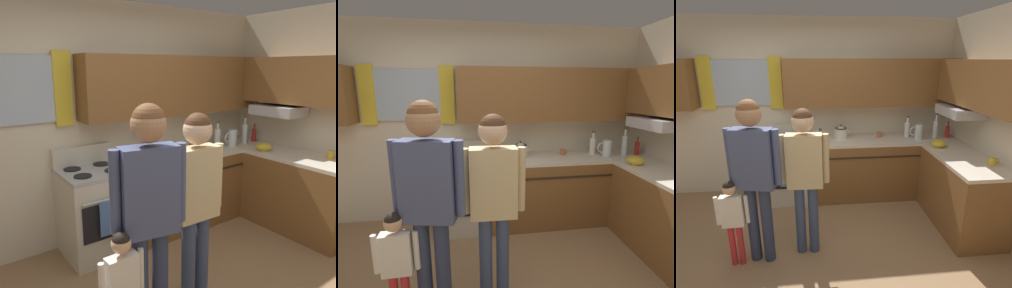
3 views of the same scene
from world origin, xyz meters
TOP-DOWN VIEW (x-y plane):
  - back_wall_unit at (0.10, 1.82)m, footprint 4.60×0.42m
  - kitchen_counter_run at (1.50, 1.21)m, footprint 2.16×1.84m
  - stove_oven at (-0.19, 1.54)m, footprint 0.63×0.67m
  - bottle_milk_white at (1.59, 1.60)m, footprint 0.08×0.08m
  - bottle_tall_clear at (1.98, 1.48)m, footprint 0.07×0.07m
  - bottle_squat_brown at (0.28, 1.43)m, footprint 0.08×0.08m
  - bottle_sauce_red at (2.17, 1.47)m, footprint 0.06×0.06m
  - cup_terracotta at (1.17, 1.61)m, footprint 0.11×0.07m
  - stovetop_kettle at (0.58, 1.61)m, footprint 0.27×0.20m
  - water_pitcher at (1.71, 1.45)m, footprint 0.19×0.11m
  - mixing_bowl at (1.85, 1.05)m, footprint 0.19×0.19m
  - adult_holding_child at (-0.38, 0.22)m, footprint 0.52×0.23m
  - adult_in_plaid at (0.09, 0.29)m, footprint 0.50×0.22m
  - small_child at (-0.62, 0.17)m, footprint 0.32×0.13m

SIDE VIEW (x-z plane):
  - kitchen_counter_run at x=1.50m, z-range 0.00..0.90m
  - stove_oven at x=-0.19m, z-range -0.08..1.02m
  - small_child at x=-0.62m, z-range 0.12..1.05m
  - cup_terracotta at x=1.17m, z-range 0.90..0.98m
  - mixing_bowl at x=1.85m, z-range 0.90..1.00m
  - bottle_squat_brown at x=0.28m, z-range 0.87..1.08m
  - bottle_sauce_red at x=2.17m, z-range 0.87..1.12m
  - stovetop_kettle at x=0.58m, z-range 0.89..1.10m
  - adult_in_plaid at x=0.09m, z-range 0.21..1.80m
  - water_pitcher at x=1.71m, z-range 0.90..1.12m
  - bottle_milk_white at x=1.59m, z-range 0.86..1.18m
  - bottle_tall_clear at x=1.98m, z-range 0.86..1.22m
  - adult_holding_child at x=-0.38m, z-range 0.22..1.91m
  - back_wall_unit at x=0.10m, z-range 0.15..2.75m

